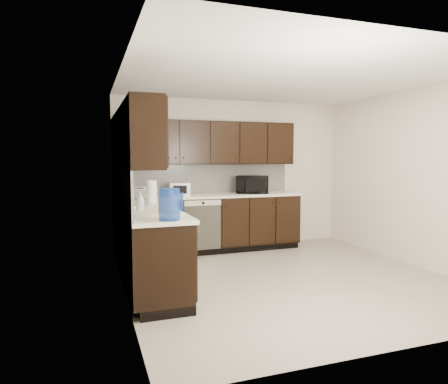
% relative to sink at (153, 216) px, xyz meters
% --- Properties ---
extents(floor, '(4.00, 4.00, 0.00)m').
position_rel_sink_xyz_m(floor, '(1.68, 0.01, -0.88)').
color(floor, '#A59B89').
rests_on(floor, ground).
extents(ceiling, '(4.00, 4.00, 0.00)m').
position_rel_sink_xyz_m(ceiling, '(1.68, 0.01, 1.62)').
color(ceiling, white).
rests_on(ceiling, wall_back).
extents(wall_back, '(4.00, 0.02, 2.50)m').
position_rel_sink_xyz_m(wall_back, '(1.68, 2.01, 0.37)').
color(wall_back, beige).
rests_on(wall_back, floor).
extents(wall_left, '(0.02, 4.00, 2.50)m').
position_rel_sink_xyz_m(wall_left, '(-0.32, 0.01, 0.37)').
color(wall_left, beige).
rests_on(wall_left, floor).
extents(wall_right, '(0.02, 4.00, 2.50)m').
position_rel_sink_xyz_m(wall_right, '(3.68, 0.01, 0.37)').
color(wall_right, beige).
rests_on(wall_right, floor).
extents(wall_front, '(4.00, 0.02, 2.50)m').
position_rel_sink_xyz_m(wall_front, '(1.68, -1.99, 0.37)').
color(wall_front, beige).
rests_on(wall_front, floor).
extents(lower_cabinets, '(3.00, 2.80, 0.90)m').
position_rel_sink_xyz_m(lower_cabinets, '(0.67, 1.12, -0.47)').
color(lower_cabinets, black).
rests_on(lower_cabinets, floor).
extents(countertop, '(3.03, 2.83, 0.04)m').
position_rel_sink_xyz_m(countertop, '(0.67, 1.12, 0.04)').
color(countertop, silver).
rests_on(countertop, lower_cabinets).
extents(backsplash, '(3.00, 2.80, 0.48)m').
position_rel_sink_xyz_m(backsplash, '(0.46, 1.33, 0.30)').
color(backsplash, silver).
rests_on(backsplash, countertop).
extents(upper_cabinets, '(3.00, 2.80, 0.70)m').
position_rel_sink_xyz_m(upper_cabinets, '(0.58, 1.22, 0.89)').
color(upper_cabinets, black).
rests_on(upper_cabinets, wall_back).
extents(dishwasher, '(0.58, 0.04, 0.78)m').
position_rel_sink_xyz_m(dishwasher, '(0.98, 1.42, -0.33)').
color(dishwasher, beige).
rests_on(dishwasher, lower_cabinets).
extents(sink, '(0.54, 0.82, 0.42)m').
position_rel_sink_xyz_m(sink, '(0.00, 0.00, 0.00)').
color(sink, beige).
rests_on(sink, countertop).
extents(microwave, '(0.62, 0.54, 0.29)m').
position_rel_sink_xyz_m(microwave, '(1.91, 1.66, 0.20)').
color(microwave, black).
rests_on(microwave, countertop).
extents(soap_bottle_a, '(0.09, 0.10, 0.19)m').
position_rel_sink_xyz_m(soap_bottle_a, '(0.17, -0.24, 0.16)').
color(soap_bottle_a, gray).
rests_on(soap_bottle_a, countertop).
extents(soap_bottle_b, '(0.09, 0.09, 0.22)m').
position_rel_sink_xyz_m(soap_bottle_b, '(-0.14, 0.03, 0.17)').
color(soap_bottle_b, gray).
rests_on(soap_bottle_b, countertop).
extents(toaster_oven, '(0.34, 0.27, 0.20)m').
position_rel_sink_xyz_m(toaster_oven, '(0.68, 1.70, 0.16)').
color(toaster_oven, '#BDBDBF').
rests_on(toaster_oven, countertop).
extents(storage_bin, '(0.47, 0.40, 0.16)m').
position_rel_sink_xyz_m(storage_bin, '(0.04, 1.36, 0.14)').
color(storage_bin, silver).
rests_on(storage_bin, countertop).
extents(blue_pitcher, '(0.26, 0.26, 0.31)m').
position_rel_sink_xyz_m(blue_pitcher, '(0.05, -0.69, 0.21)').
color(blue_pitcher, navy).
rests_on(blue_pitcher, countertop).
extents(teal_tumbler, '(0.10, 0.10, 0.17)m').
position_rel_sink_xyz_m(teal_tumbler, '(0.20, 1.27, 0.15)').
color(teal_tumbler, '#0B807C').
rests_on(teal_tumbler, countertop).
extents(paper_towel_roll, '(0.17, 0.17, 0.30)m').
position_rel_sink_xyz_m(paper_towel_roll, '(0.10, 0.76, 0.21)').
color(paper_towel_roll, white).
rests_on(paper_towel_roll, countertop).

